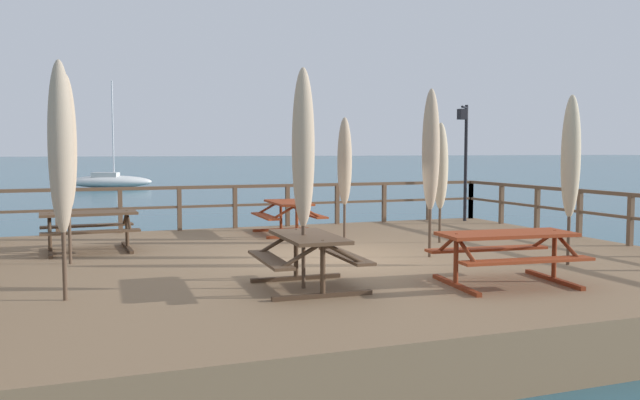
# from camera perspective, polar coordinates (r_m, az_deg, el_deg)

# --- Properties ---
(ground_plane) EXTENTS (600.00, 600.00, 0.00)m
(ground_plane) POSITION_cam_1_polar(r_m,az_deg,el_deg) (12.16, 1.30, -8.56)
(ground_plane) COLOR #2D5B6B
(wooden_deck) EXTENTS (12.75, 10.48, 0.76)m
(wooden_deck) POSITION_cam_1_polar(r_m,az_deg,el_deg) (12.08, 1.30, -6.81)
(wooden_deck) COLOR #846647
(wooden_deck) RESTS_ON ground
(railing_waterside_far) EXTENTS (12.55, 0.10, 1.09)m
(railing_waterside_far) POSITION_cam_1_polar(r_m,az_deg,el_deg) (16.74, -5.11, 0.11)
(railing_waterside_far) COLOR brown
(railing_waterside_far) RESTS_ON wooden_deck
(railing_side_right) EXTENTS (0.10, 10.28, 1.09)m
(railing_side_right) POSITION_cam_1_polar(r_m,az_deg,el_deg) (15.33, 23.50, -0.61)
(railing_side_right) COLOR brown
(railing_side_right) RESTS_ON wooden_deck
(picnic_table_front_right) EXTENTS (1.45, 1.67, 0.78)m
(picnic_table_front_right) POSITION_cam_1_polar(r_m,az_deg,el_deg) (9.28, -1.01, -4.38)
(picnic_table_front_right) COLOR brown
(picnic_table_front_right) RESTS_ON wooden_deck
(picnic_table_front_left) EXTENTS (1.84, 1.48, 0.78)m
(picnic_table_front_left) POSITION_cam_1_polar(r_m,az_deg,el_deg) (13.45, -19.47, -1.89)
(picnic_table_front_left) COLOR brown
(picnic_table_front_left) RESTS_ON wooden_deck
(picnic_table_back_left) EXTENTS (2.09, 1.58, 0.78)m
(picnic_table_back_left) POSITION_cam_1_polar(r_m,az_deg,el_deg) (9.94, 15.92, -3.90)
(picnic_table_back_left) COLOR #993819
(picnic_table_back_left) RESTS_ON wooden_deck
(picnic_table_mid_centre) EXTENTS (1.44, 1.73, 0.78)m
(picnic_table_mid_centre) POSITION_cam_1_polar(r_m,az_deg,el_deg) (15.29, -2.76, -0.94)
(picnic_table_mid_centre) COLOR #993819
(picnic_table_mid_centre) RESTS_ON wooden_deck
(patio_umbrella_tall_front) EXTENTS (0.32, 0.32, 3.11)m
(patio_umbrella_tall_front) POSITION_cam_1_polar(r_m,az_deg,el_deg) (9.19, -1.47, 4.47)
(patio_umbrella_tall_front) COLOR #4C3828
(patio_umbrella_tall_front) RESTS_ON wooden_deck
(patio_umbrella_tall_mid_left) EXTENTS (0.32, 0.32, 3.12)m
(patio_umbrella_tall_mid_left) POSITION_cam_1_polar(r_m,az_deg,el_deg) (9.07, -21.63, 4.19)
(patio_umbrella_tall_mid_left) COLOR #4C3828
(patio_umbrella_tall_mid_left) RESTS_ON wooden_deck
(patio_umbrella_short_back) EXTENTS (0.32, 0.32, 3.25)m
(patio_umbrella_short_back) POSITION_cam_1_polar(r_m,az_deg,el_deg) (11.98, -21.16, 4.58)
(patio_umbrella_short_back) COLOR #4C3828
(patio_umbrella_short_back) RESTS_ON wooden_deck
(patio_umbrella_tall_back_right) EXTENTS (0.32, 0.32, 2.89)m
(patio_umbrella_tall_back_right) POSITION_cam_1_polar(r_m,az_deg,el_deg) (11.88, 21.00, 3.49)
(patio_umbrella_tall_back_right) COLOR #4C3828
(patio_umbrella_tall_back_right) RESTS_ON wooden_deck
(patio_umbrella_tall_mid_right) EXTENTS (0.32, 0.32, 2.68)m
(patio_umbrella_tall_mid_right) POSITION_cam_1_polar(r_m,az_deg,el_deg) (14.35, 2.16, 3.33)
(patio_umbrella_tall_mid_right) COLOR #4C3828
(patio_umbrella_tall_mid_right) RESTS_ON wooden_deck
(patio_umbrella_short_front) EXTENTS (0.32, 0.32, 3.07)m
(patio_umbrella_short_front) POSITION_cam_1_polar(r_m,az_deg,el_deg) (12.08, 9.63, 4.27)
(patio_umbrella_short_front) COLOR #4C3828
(patio_umbrella_short_front) RESTS_ON wooden_deck
(patio_umbrella_short_mid) EXTENTS (0.32, 0.32, 2.54)m
(patio_umbrella_short_mid) POSITION_cam_1_polar(r_m,az_deg,el_deg) (14.03, 10.45, 2.88)
(patio_umbrella_short_mid) COLOR #4C3828
(patio_umbrella_short_mid) RESTS_ON wooden_deck
(lamp_post_hooked) EXTENTS (0.53, 0.54, 3.20)m
(lamp_post_hooked) POSITION_cam_1_polar(r_m,az_deg,el_deg) (18.33, 12.47, 4.73)
(lamp_post_hooked) COLOR black
(lamp_post_hooked) RESTS_ON wooden_deck
(sailboat_distant) EXTENTS (6.23, 3.41, 7.72)m
(sailboat_distant) POSITION_cam_1_polar(r_m,az_deg,el_deg) (49.81, -17.85, 1.60)
(sailboat_distant) COLOR white
(sailboat_distant) RESTS_ON ground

